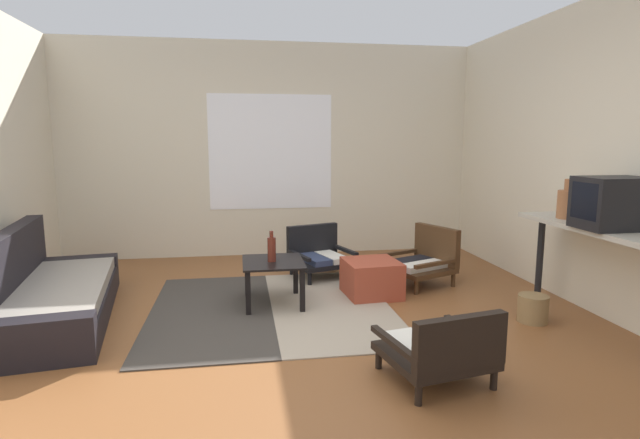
# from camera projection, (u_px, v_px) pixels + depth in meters

# --- Properties ---
(ground_plane) EXTENTS (7.80, 7.80, 0.00)m
(ground_plane) POSITION_uv_depth(u_px,v_px,m) (299.00, 345.00, 3.68)
(ground_plane) COLOR brown
(far_wall_with_window) EXTENTS (5.60, 0.13, 2.70)m
(far_wall_with_window) POSITION_uv_depth(u_px,v_px,m) (271.00, 151.00, 6.45)
(far_wall_with_window) COLOR beige
(far_wall_with_window) RESTS_ON ground
(side_wall_right) EXTENTS (0.12, 6.60, 2.70)m
(side_wall_right) POSITION_uv_depth(u_px,v_px,m) (610.00, 156.00, 4.18)
(side_wall_right) COLOR beige
(side_wall_right) RESTS_ON ground
(area_rug) EXTENTS (2.10, 2.16, 0.01)m
(area_rug) POSITION_uv_depth(u_px,v_px,m) (272.00, 308.00, 4.46)
(area_rug) COLOR #38332D
(area_rug) RESTS_ON ground
(couch) EXTENTS (1.09, 2.11, 0.76)m
(couch) POSITION_uv_depth(u_px,v_px,m) (47.00, 295.00, 4.12)
(couch) COLOR black
(couch) RESTS_ON ground
(coffee_table) EXTENTS (0.55, 0.61, 0.40)m
(coffee_table) POSITION_uv_depth(u_px,v_px,m) (273.00, 269.00, 4.54)
(coffee_table) COLOR black
(coffee_table) RESTS_ON ground
(armchair_by_window) EXTENTS (0.75, 0.70, 0.55)m
(armchair_by_window) POSITION_uv_depth(u_px,v_px,m) (319.00, 254.00, 5.51)
(armchair_by_window) COLOR black
(armchair_by_window) RESTS_ON ground
(armchair_striped_foreground) EXTENTS (0.70, 0.69, 0.49)m
(armchair_striped_foreground) POSITION_uv_depth(u_px,v_px,m) (441.00, 349.00, 3.06)
(armchair_striped_foreground) COLOR black
(armchair_striped_foreground) RESTS_ON ground
(armchair_corner) EXTENTS (0.78, 0.78, 0.59)m
(armchair_corner) POSITION_uv_depth(u_px,v_px,m) (424.00, 259.00, 5.23)
(armchair_corner) COLOR #472D19
(armchair_corner) RESTS_ON ground
(ottoman_orange) EXTENTS (0.54, 0.54, 0.35)m
(ottoman_orange) POSITION_uv_depth(u_px,v_px,m) (371.00, 278.00, 4.81)
(ottoman_orange) COLOR #993D28
(ottoman_orange) RESTS_ON ground
(console_shelf) EXTENTS (0.43, 1.44, 0.83)m
(console_shelf) POSITION_uv_depth(u_px,v_px,m) (592.00, 237.00, 3.97)
(console_shelf) COLOR #B2AD9E
(console_shelf) RESTS_ON ground
(crt_television) EXTENTS (0.49, 0.37, 0.39)m
(crt_television) POSITION_uv_depth(u_px,v_px,m) (613.00, 203.00, 3.73)
(crt_television) COLOR black
(crt_television) RESTS_ON console_shelf
(clay_vase) EXTENTS (0.19, 0.19, 0.33)m
(clay_vase) POSITION_uv_depth(u_px,v_px,m) (569.00, 203.00, 4.23)
(clay_vase) COLOR #935B38
(clay_vase) RESTS_ON console_shelf
(glass_bottle) EXTENTS (0.08, 0.08, 0.28)m
(glass_bottle) POSITION_uv_depth(u_px,v_px,m) (272.00, 249.00, 4.49)
(glass_bottle) COLOR #5B2319
(glass_bottle) RESTS_ON coffee_table
(wicker_basket) EXTENTS (0.24, 0.24, 0.22)m
(wicker_basket) POSITION_uv_depth(u_px,v_px,m) (533.00, 308.00, 4.13)
(wicker_basket) COLOR olive
(wicker_basket) RESTS_ON ground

